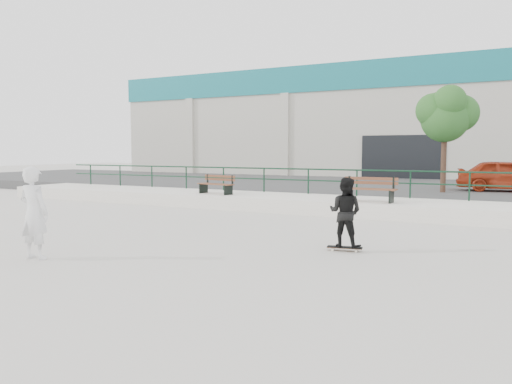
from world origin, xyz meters
The scene contains 12 objects.
ground centered at (0.00, 0.00, 0.00)m, with size 120.00×120.00×0.00m, color #B3B0A4.
ledge centered at (0.00, 9.50, 0.25)m, with size 30.00×3.00×0.50m, color silver.
parking_strip centered at (0.00, 18.00, 0.25)m, with size 60.00×14.00×0.50m, color #3D3D3D.
railing centered at (0.00, 10.80, 1.24)m, with size 28.00×0.06×1.03m.
commercial_building centered at (0.00, 31.99, 4.58)m, with size 44.20×16.33×8.00m.
bench_left centered at (-4.28, 9.10, 0.88)m, with size 1.74×0.82×0.77m.
bench_right centered at (1.99, 8.91, 0.92)m, with size 1.87×0.58×0.86m.
tree centered at (3.74, 14.19, 3.79)m, with size 2.47×2.20×4.39m.
red_car centered at (6.06, 15.94, 1.18)m, with size 1.62×4.02×1.37m, color #A72E14.
skateboard centered at (3.07, 2.80, 0.07)m, with size 0.80×0.35×0.09m.
standing_skater centered at (3.07, 2.80, 0.88)m, with size 0.76×0.59×1.56m, color black.
seated_skater centered at (-2.38, -1.00, 0.97)m, with size 0.70×0.46×1.93m, color white.
Camera 1 is at (6.45, -7.93, 2.26)m, focal length 35.00 mm.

